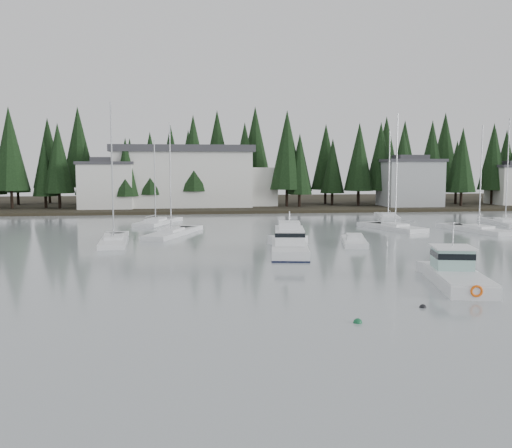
{
  "coord_description": "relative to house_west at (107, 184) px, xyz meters",
  "views": [
    {
      "loc": [
        -5.3,
        -21.44,
        7.49
      ],
      "look_at": [
        1.22,
        28.36,
        2.5
      ],
      "focal_mm": 40.0,
      "sensor_mm": 36.0,
      "label": 1
    }
  ],
  "objects": [
    {
      "name": "sailboat_5",
      "position": [
        38.32,
        -34.63,
        -4.57
      ],
      "size": [
        5.34,
        9.25,
        14.4
      ],
      "rotation": [
        0.0,
        0.0,
        1.87
      ],
      "color": "silver",
      "rests_on": "ground"
    },
    {
      "name": "sailboat_2",
      "position": [
        47.16,
        -38.16,
        -4.59
      ],
      "size": [
        4.46,
        9.92,
        12.86
      ],
      "rotation": [
        0.0,
        0.0,
        1.76
      ],
      "color": "silver",
      "rests_on": "ground"
    },
    {
      "name": "sailboat_6",
      "position": [
        5.98,
        -42.97,
        -4.57
      ],
      "size": [
        3.02,
        10.37,
        14.37
      ],
      "rotation": [
        0.0,
        0.0,
        1.63
      ],
      "color": "silver",
      "rests_on": "ground"
    },
    {
      "name": "cabin_cruiser_center",
      "position": [
        22.03,
        -51.74,
        -4.02
      ],
      "size": [
        4.64,
        10.24,
        4.24
      ],
      "rotation": [
        0.0,
        0.0,
        1.41
      ],
      "color": "silver",
      "rests_on": "ground"
    },
    {
      "name": "mooring_buoy_dark",
      "position": [
        25.47,
        -71.9,
        -4.65
      ],
      "size": [
        0.38,
        0.38,
        0.38
      ],
      "primitive_type": "sphere",
      "color": "black",
      "rests_on": "ground"
    },
    {
      "name": "house_east_a",
      "position": [
        54.0,
        -1.0,
        0.25
      ],
      "size": [
        10.6,
        8.48,
        9.25
      ],
      "color": "#999EA0",
      "rests_on": "ground"
    },
    {
      "name": "sailboat_9",
      "position": [
        9.25,
        -24.22,
        -4.6
      ],
      "size": [
        5.65,
        9.61,
        11.62
      ],
      "rotation": [
        0.0,
        0.0,
        1.26
      ],
      "color": "silver",
      "rests_on": "ground"
    },
    {
      "name": "ground",
      "position": [
        18.0,
        -79.0,
        -4.65
      ],
      "size": [
        260.0,
        260.0,
        0.0
      ],
      "primitive_type": "plane",
      "color": "#8F979B",
      "rests_on": "ground"
    },
    {
      "name": "harbor_inn",
      "position": [
        15.04,
        3.34,
        1.12
      ],
      "size": [
        29.5,
        11.5,
        10.9
      ],
      "color": "silver",
      "rests_on": "ground"
    },
    {
      "name": "lobster_boat_teal",
      "position": [
        30.09,
        -66.48,
        -4.12
      ],
      "size": [
        4.53,
        8.49,
        4.49
      ],
      "rotation": [
        0.0,
        0.0,
        1.35
      ],
      "color": "silver",
      "rests_on": "ground"
    },
    {
      "name": "conifer_treeline",
      "position": [
        18.0,
        7.0,
        -4.65
      ],
      "size": [
        200.0,
        22.0,
        20.0
      ],
      "primitive_type": null,
      "color": "black",
      "rests_on": "ground"
    },
    {
      "name": "sailboat_0",
      "position": [
        42.95,
        -19.82,
        -4.58
      ],
      "size": [
        4.69,
        8.79,
        13.4
      ],
      "rotation": [
        0.0,
        0.0,
        1.32
      ],
      "color": "silver",
      "rests_on": "ground"
    },
    {
      "name": "sailboat_10",
      "position": [
        55.04,
        -30.57,
        -4.57
      ],
      "size": [
        4.02,
        9.07,
        14.41
      ],
      "rotation": [
        0.0,
        0.0,
        1.42
      ],
      "color": "silver",
      "rests_on": "ground"
    },
    {
      "name": "far_shore_land",
      "position": [
        18.0,
        18.0,
        -4.65
      ],
      "size": [
        240.0,
        54.0,
        1.0
      ],
      "primitive_type": "cube",
      "color": "black",
      "rests_on": "ground"
    },
    {
      "name": "runabout_1",
      "position": [
        29.42,
        -46.91,
        -4.52
      ],
      "size": [
        3.67,
        7.03,
        1.42
      ],
      "rotation": [
        0.0,
        0.0,
        1.34
      ],
      "color": "silver",
      "rests_on": "ground"
    },
    {
      "name": "mooring_buoy_green",
      "position": [
        21.08,
        -74.35,
        -4.65
      ],
      "size": [
        0.44,
        0.44,
        0.44
      ],
      "primitive_type": "sphere",
      "color": "#145933",
      "rests_on": "ground"
    },
    {
      "name": "sailboat_8",
      "position": [
        11.51,
        -37.19,
        -4.59
      ],
      "size": [
        6.25,
        11.01,
        12.95
      ],
      "rotation": [
        0.0,
        0.0,
        1.21
      ],
      "color": "silver",
      "rests_on": "ground"
    },
    {
      "name": "house_west",
      "position": [
        0.0,
        0.0,
        0.0
      ],
      "size": [
        9.54,
        7.42,
        8.75
      ],
      "color": "silver",
      "rests_on": "ground"
    }
  ]
}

